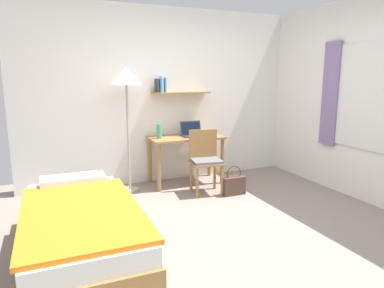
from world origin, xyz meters
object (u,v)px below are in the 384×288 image
at_px(desk_chair, 205,158).
at_px(book_stack, 207,133).
at_px(standing_lamp, 126,83).
at_px(desk, 186,145).
at_px(laptop, 192,132).
at_px(water_bottle, 159,131).
at_px(handbag, 234,185).
at_px(bed, 82,230).

relative_size(desk_chair, book_stack, 3.46).
height_order(standing_lamp, book_stack, standing_lamp).
distance_m(desk, laptop, 0.22).
xyz_separation_m(standing_lamp, water_bottle, (0.45, 0.03, -0.69)).
bearing_deg(handbag, bed, -156.63).
bearing_deg(desk, book_stack, 6.50).
xyz_separation_m(bed, laptop, (1.78, 1.67, 0.53)).
xyz_separation_m(desk_chair, handbag, (0.31, -0.25, -0.35)).
relative_size(desk, water_bottle, 5.19).
xyz_separation_m(standing_lamp, laptop, (0.97, 0.04, -0.74)).
bearing_deg(desk, standing_lamp, -178.41).
bearing_deg(book_stack, standing_lamp, -176.97).
bearing_deg(handbag, desk, 118.28).
distance_m(desk_chair, book_stack, 0.66).
height_order(book_stack, handbag, book_stack).
bearing_deg(handbag, standing_lamp, 150.36).
distance_m(water_bottle, handbag, 1.30).
bearing_deg(standing_lamp, book_stack, 3.03).
bearing_deg(water_bottle, desk_chair, -44.72).
bearing_deg(laptop, standing_lamp, -177.43).
bearing_deg(book_stack, desk, -173.50).
bearing_deg(bed, laptop, 43.10).
xyz_separation_m(desk, standing_lamp, (-0.87, -0.02, 0.93)).
xyz_separation_m(standing_lamp, book_stack, (1.23, 0.07, -0.77)).
height_order(desk_chair, standing_lamp, standing_lamp).
xyz_separation_m(desk_chair, laptop, (0.02, 0.52, 0.29)).
bearing_deg(handbag, water_bottle, 137.47).
bearing_deg(standing_lamp, desk, 1.59).
xyz_separation_m(laptop, handbag, (0.30, -0.77, -0.63)).
bearing_deg(desk, handbag, -61.72).
distance_m(water_bottle, book_stack, 0.78).
bearing_deg(bed, water_bottle, 52.60).
height_order(bed, desk_chair, desk_chair).
bearing_deg(bed, desk, 44.49).
relative_size(bed, desk_chair, 2.23).
height_order(bed, water_bottle, water_bottle).
bearing_deg(laptop, handbag, -68.76).
height_order(laptop, book_stack, laptop).
relative_size(standing_lamp, water_bottle, 8.12).
xyz_separation_m(laptop, book_stack, (0.26, 0.02, -0.03)).
relative_size(desk, handbag, 2.66).
relative_size(standing_lamp, laptop, 5.11).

